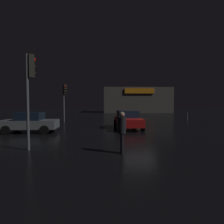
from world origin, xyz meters
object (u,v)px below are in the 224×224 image
object	(u,v)px
traffic_signal_opposite	(64,96)
car_far	(30,122)
store_building	(136,100)
car_near	(128,119)
pedestrian	(122,129)
traffic_signal_main	(30,80)

from	to	relation	value
traffic_signal_opposite	car_far	bearing A→B (deg)	-96.83
store_building	car_near	distance (m)	28.01
store_building	pedestrian	world-z (taller)	store_building
store_building	traffic_signal_main	world-z (taller)	store_building
traffic_signal_opposite	car_near	world-z (taller)	traffic_signal_opposite
traffic_signal_opposite	pedestrian	size ratio (longest dim) A/B	2.33
traffic_signal_opposite	store_building	bearing A→B (deg)	62.03
car_near	pedestrian	xyz separation A→B (m)	(-1.19, -7.86, 0.28)
store_building	pedestrian	size ratio (longest dim) A/B	8.08
traffic_signal_main	traffic_signal_opposite	xyz separation A→B (m)	(-1.08, 12.85, -0.27)
store_building	pedestrian	xyz separation A→B (m)	(-6.32, -35.34, -1.64)
traffic_signal_opposite	car_near	distance (m)	8.88
traffic_signal_opposite	pedestrian	world-z (taller)	traffic_signal_opposite
car_near	car_far	xyz separation A→B (m)	(-7.29, -1.86, -0.02)
store_building	traffic_signal_opposite	xyz separation A→B (m)	(-11.51, -21.67, 0.24)
car_far	car_near	bearing A→B (deg)	14.30
car_far	store_building	bearing A→B (deg)	67.04
traffic_signal_opposite	car_near	size ratio (longest dim) A/B	0.93
store_building	traffic_signal_main	size ratio (longest dim) A/B	3.31
traffic_signal_main	car_near	xyz separation A→B (m)	(5.30, 7.04, -2.42)
traffic_signal_opposite	pedestrian	bearing A→B (deg)	-69.21
traffic_signal_main	traffic_signal_opposite	bearing A→B (deg)	94.79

